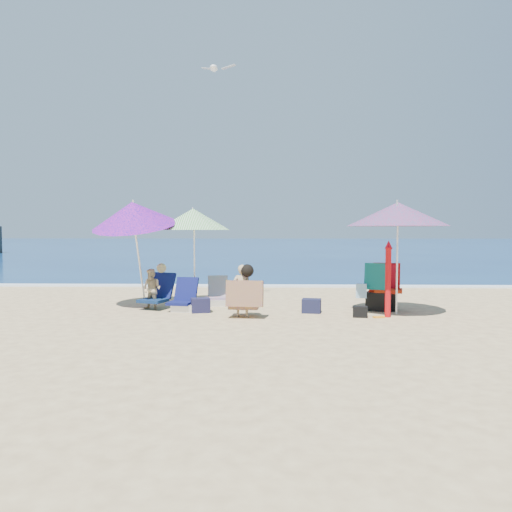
{
  "coord_description": "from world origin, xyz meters",
  "views": [
    {
      "loc": [
        -0.0,
        -9.2,
        1.63
      ],
      "look_at": [
        -0.3,
        1.0,
        1.1
      ],
      "focal_mm": 34.96,
      "sensor_mm": 36.0,
      "label": 1
    }
  ],
  "objects_px": {
    "umbrella_blue": "(133,214)",
    "camp_chair_right": "(380,293)",
    "chair_rainbow": "(219,297)",
    "umbrella_turquoise": "(398,214)",
    "chair_navy": "(185,302)",
    "furled_umbrella": "(388,275)",
    "person_left": "(154,289)",
    "umbrella_striped": "(193,219)",
    "seagull": "(214,68)",
    "camp_chair_left": "(385,296)",
    "person_center": "(244,292)"
  },
  "relations": [
    {
      "from": "umbrella_striped",
      "to": "umbrella_turquoise",
      "type": "bearing_deg",
      "value": -16.5
    },
    {
      "from": "umbrella_blue",
      "to": "chair_rainbow",
      "type": "height_order",
      "value": "umbrella_blue"
    },
    {
      "from": "umbrella_turquoise",
      "to": "chair_navy",
      "type": "bearing_deg",
      "value": 174.51
    },
    {
      "from": "umbrella_turquoise",
      "to": "umbrella_striped",
      "type": "distance_m",
      "value": 4.28
    },
    {
      "from": "chair_rainbow",
      "to": "camp_chair_right",
      "type": "bearing_deg",
      "value": -10.53
    },
    {
      "from": "umbrella_striped",
      "to": "chair_rainbow",
      "type": "distance_m",
      "value": 1.79
    },
    {
      "from": "umbrella_striped",
      "to": "umbrella_blue",
      "type": "height_order",
      "value": "umbrella_blue"
    },
    {
      "from": "camp_chair_left",
      "to": "person_left",
      "type": "bearing_deg",
      "value": -179.08
    },
    {
      "from": "camp_chair_left",
      "to": "camp_chair_right",
      "type": "height_order",
      "value": "camp_chair_right"
    },
    {
      "from": "umbrella_striped",
      "to": "seagull",
      "type": "xyz_separation_m",
      "value": [
        0.46,
        0.1,
        3.25
      ]
    },
    {
      "from": "seagull",
      "to": "camp_chair_left",
      "type": "bearing_deg",
      "value": -10.27
    },
    {
      "from": "umbrella_turquoise",
      "to": "chair_navy",
      "type": "relative_size",
      "value": 3.57
    },
    {
      "from": "camp_chair_left",
      "to": "umbrella_blue",
      "type": "bearing_deg",
      "value": 179.58
    },
    {
      "from": "furled_umbrella",
      "to": "camp_chair_left",
      "type": "height_order",
      "value": "furled_umbrella"
    },
    {
      "from": "chair_navy",
      "to": "camp_chair_left",
      "type": "height_order",
      "value": "camp_chair_left"
    },
    {
      "from": "umbrella_striped",
      "to": "chair_rainbow",
      "type": "relative_size",
      "value": 3.41
    },
    {
      "from": "umbrella_blue",
      "to": "person_left",
      "type": "xyz_separation_m",
      "value": [
        0.44,
        -0.11,
        -1.54
      ]
    },
    {
      "from": "umbrella_turquoise",
      "to": "person_center",
      "type": "bearing_deg",
      "value": -173.05
    },
    {
      "from": "chair_navy",
      "to": "seagull",
      "type": "xyz_separation_m",
      "value": [
        0.52,
        0.92,
        4.94
      ]
    },
    {
      "from": "person_left",
      "to": "chair_rainbow",
      "type": "bearing_deg",
      "value": 24.52
    },
    {
      "from": "camp_chair_left",
      "to": "chair_rainbow",
      "type": "bearing_deg",
      "value": 171.61
    },
    {
      "from": "umbrella_blue",
      "to": "chair_rainbow",
      "type": "bearing_deg",
      "value": 15.34
    },
    {
      "from": "umbrella_blue",
      "to": "furled_umbrella",
      "type": "distance_m",
      "value": 5.27
    },
    {
      "from": "furled_umbrella",
      "to": "person_center",
      "type": "distance_m",
      "value": 2.73
    },
    {
      "from": "umbrella_turquoise",
      "to": "person_center",
      "type": "xyz_separation_m",
      "value": [
        -2.92,
        -0.36,
        -1.45
      ]
    },
    {
      "from": "umbrella_striped",
      "to": "chair_navy",
      "type": "bearing_deg",
      "value": -93.96
    },
    {
      "from": "person_center",
      "to": "furled_umbrella",
      "type": "bearing_deg",
      "value": 3.19
    },
    {
      "from": "umbrella_blue",
      "to": "chair_navy",
      "type": "distance_m",
      "value": 2.13
    },
    {
      "from": "chair_navy",
      "to": "camp_chair_left",
      "type": "bearing_deg",
      "value": 3.84
    },
    {
      "from": "camp_chair_left",
      "to": "person_left",
      "type": "relative_size",
      "value": 1.02
    },
    {
      "from": "umbrella_striped",
      "to": "chair_navy",
      "type": "height_order",
      "value": "umbrella_striped"
    },
    {
      "from": "umbrella_turquoise",
      "to": "person_center",
      "type": "distance_m",
      "value": 3.28
    },
    {
      "from": "umbrella_blue",
      "to": "camp_chair_right",
      "type": "relative_size",
      "value": 2.46
    },
    {
      "from": "chair_navy",
      "to": "person_center",
      "type": "relative_size",
      "value": 0.67
    },
    {
      "from": "umbrella_blue",
      "to": "person_center",
      "type": "relative_size",
      "value": 2.4
    },
    {
      "from": "chair_navy",
      "to": "person_left",
      "type": "bearing_deg",
      "value": 163.66
    },
    {
      "from": "umbrella_blue",
      "to": "camp_chair_right",
      "type": "height_order",
      "value": "umbrella_blue"
    },
    {
      "from": "furled_umbrella",
      "to": "chair_navy",
      "type": "height_order",
      "value": "furled_umbrella"
    },
    {
      "from": "umbrella_striped",
      "to": "camp_chair_right",
      "type": "bearing_deg",
      "value": -9.49
    },
    {
      "from": "camp_chair_left",
      "to": "chair_navy",
      "type": "bearing_deg",
      "value": -176.16
    },
    {
      "from": "furled_umbrella",
      "to": "person_left",
      "type": "bearing_deg",
      "value": 170.15
    },
    {
      "from": "furled_umbrella",
      "to": "person_center",
      "type": "bearing_deg",
      "value": -176.81
    },
    {
      "from": "umbrella_blue",
      "to": "camp_chair_left",
      "type": "relative_size",
      "value": 2.52
    },
    {
      "from": "umbrella_turquoise",
      "to": "chair_navy",
      "type": "xyz_separation_m",
      "value": [
        -4.16,
        0.4,
        -1.76
      ]
    },
    {
      "from": "umbrella_striped",
      "to": "furled_umbrella",
      "type": "distance_m",
      "value": 4.28
    },
    {
      "from": "umbrella_blue",
      "to": "camp_chair_right",
      "type": "bearing_deg",
      "value": -1.67
    },
    {
      "from": "umbrella_turquoise",
      "to": "furled_umbrella",
      "type": "xyz_separation_m",
      "value": [
        -0.21,
        -0.2,
        -1.14
      ]
    },
    {
      "from": "umbrella_turquoise",
      "to": "seagull",
      "type": "height_order",
      "value": "seagull"
    },
    {
      "from": "chair_navy",
      "to": "seagull",
      "type": "bearing_deg",
      "value": 60.47
    },
    {
      "from": "umbrella_striped",
      "to": "person_left",
      "type": "bearing_deg",
      "value": -139.71
    }
  ]
}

